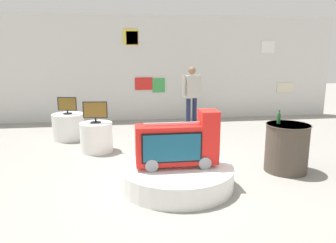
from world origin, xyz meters
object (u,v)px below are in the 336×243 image
object	(u,v)px
shopper_browsing_near_truck	(192,93)
display_pedestal_left_rear	(96,137)
display_pedestal_center_rear	(69,126)
bottle_on_side_table	(279,118)
side_table_round	(287,147)
tv_on_center_rear	(67,105)
main_display_pedestal	(177,176)
novelty_firetruck_tv	(179,144)
tv_on_left_rear	(95,111)

from	to	relation	value
shopper_browsing_near_truck	display_pedestal_left_rear	bearing A→B (deg)	-143.36
display_pedestal_left_rear	shopper_browsing_near_truck	world-z (taller)	shopper_browsing_near_truck
display_pedestal_center_rear	shopper_browsing_near_truck	world-z (taller)	shopper_browsing_near_truck
display_pedestal_center_rear	bottle_on_side_table	xyz separation A→B (m)	(3.92, -2.68, 0.63)
side_table_round	tv_on_center_rear	bearing A→B (deg)	145.85
main_display_pedestal	shopper_browsing_near_truck	size ratio (longest dim) A/B	1.05
novelty_firetruck_tv	bottle_on_side_table	distance (m)	1.89
main_display_pedestal	tv_on_center_rear	size ratio (longest dim) A/B	3.89
novelty_firetruck_tv	tv_on_center_rear	bearing A→B (deg)	123.85
main_display_pedestal	display_pedestal_center_rear	world-z (taller)	display_pedestal_center_rear
main_display_pedestal	side_table_round	world-z (taller)	side_table_round
tv_on_left_rear	display_pedestal_center_rear	xyz separation A→B (m)	(-0.73, 1.10, -0.55)
tv_on_left_rear	shopper_browsing_near_truck	world-z (taller)	shopper_browsing_near_truck
display_pedestal_center_rear	tv_on_center_rear	size ratio (longest dim) A/B	1.66
tv_on_left_rear	bottle_on_side_table	xyz separation A→B (m)	(3.19, -1.58, 0.08)
side_table_round	shopper_browsing_near_truck	distance (m)	3.61
tv_on_left_rear	tv_on_center_rear	xyz separation A→B (m)	(-0.72, 1.10, -0.03)
novelty_firetruck_tv	shopper_browsing_near_truck	distance (m)	3.97
main_display_pedestal	bottle_on_side_table	world-z (taller)	bottle_on_side_table
display_pedestal_center_rear	bottle_on_side_table	distance (m)	4.79
bottle_on_side_table	shopper_browsing_near_truck	bearing A→B (deg)	103.07
tv_on_left_rear	side_table_round	xyz separation A→B (m)	(3.34, -1.65, -0.43)
novelty_firetruck_tv	display_pedestal_center_rear	bearing A→B (deg)	123.83
display_pedestal_center_rear	side_table_round	size ratio (longest dim) A/B	0.89
novelty_firetruck_tv	bottle_on_side_table	size ratio (longest dim) A/B	5.23
novelty_firetruck_tv	shopper_browsing_near_truck	bearing A→B (deg)	74.83
tv_on_left_rear	shopper_browsing_near_truck	bearing A→B (deg)	36.70
display_pedestal_left_rear	side_table_round	bearing A→B (deg)	-26.43
novelty_firetruck_tv	side_table_round	size ratio (longest dim) A/B	1.50
tv_on_left_rear	display_pedestal_center_rear	size ratio (longest dim) A/B	0.67
tv_on_left_rear	bottle_on_side_table	world-z (taller)	bottle_on_side_table
novelty_firetruck_tv	tv_on_left_rear	xyz separation A→B (m)	(-1.37, 2.03, 0.18)
novelty_firetruck_tv	bottle_on_side_table	xyz separation A→B (m)	(1.82, 0.45, 0.26)
bottle_on_side_table	shopper_browsing_near_truck	size ratio (longest dim) A/B	0.14
shopper_browsing_near_truck	side_table_round	bearing A→B (deg)	-74.96
display_pedestal_center_rear	bottle_on_side_table	bearing A→B (deg)	-34.37
main_display_pedestal	side_table_round	size ratio (longest dim) A/B	2.09
novelty_firetruck_tv	shopper_browsing_near_truck	size ratio (longest dim) A/B	0.75
display_pedestal_left_rear	main_display_pedestal	bearing A→B (deg)	-56.36
novelty_firetruck_tv	bottle_on_side_table	world-z (taller)	novelty_firetruck_tv
display_pedestal_center_rear	tv_on_center_rear	world-z (taller)	tv_on_center_rear
bottle_on_side_table	novelty_firetruck_tv	bearing A→B (deg)	-166.08
display_pedestal_left_rear	shopper_browsing_near_truck	xyz separation A→B (m)	(2.41, 1.79, 0.67)
display_pedestal_left_rear	tv_on_center_rear	xyz separation A→B (m)	(-0.72, 1.10, 0.52)
display_pedestal_left_rear	tv_on_center_rear	bearing A→B (deg)	123.46
bottle_on_side_table	tv_on_center_rear	bearing A→B (deg)	145.66
shopper_browsing_near_truck	bottle_on_side_table	bearing A→B (deg)	-76.93
display_pedestal_left_rear	side_table_round	world-z (taller)	side_table_round
display_pedestal_center_rear	bottle_on_side_table	world-z (taller)	bottle_on_side_table
display_pedestal_left_rear	novelty_firetruck_tv	bearing A→B (deg)	-55.94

